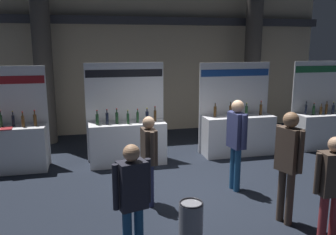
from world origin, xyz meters
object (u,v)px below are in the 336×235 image
exhibitor_booth_1 (127,139)px  trash_bin (191,223)px  visitor_1 (132,195)px  visitor_2 (149,153)px  visitor_4 (332,182)px  visitor_3 (236,137)px  exhibitor_booth_0 (9,145)px  visitor_5 (288,158)px  exhibitor_booth_3 (326,126)px  exhibitor_booth_2 (237,131)px

exhibitor_booth_1 → trash_bin: exhibitor_booth_1 is taller
visitor_1 → visitor_2: visitor_1 is taller
visitor_4 → visitor_2: bearing=-36.4°
exhibitor_booth_1 → visitor_3: exhibitor_booth_1 is taller
exhibitor_booth_0 → visitor_2: exhibitor_booth_0 is taller
visitor_3 → visitor_5: (0.25, -1.41, 0.01)m
exhibitor_booth_3 → exhibitor_booth_1: bearing=-178.7°
exhibitor_booth_3 → visitor_2: (-5.50, -2.47, 0.37)m
trash_bin → visitor_3: 2.30m
exhibitor_booth_3 → trash_bin: exhibitor_booth_3 is taller
visitor_4 → visitor_5: visitor_5 is taller
visitor_3 → visitor_5: visitor_5 is taller
visitor_1 → visitor_2: size_ratio=1.01×
visitor_2 → visitor_4: (2.28, -1.88, 0.00)m
exhibitor_booth_1 → visitor_3: 2.86m
exhibitor_booth_1 → visitor_5: size_ratio=1.32×
exhibitor_booth_2 → trash_bin: size_ratio=3.70×
trash_bin → visitor_1: bearing=-162.0°
trash_bin → visitor_1: size_ratio=0.39×
exhibitor_booth_2 → visitor_5: (-0.77, -3.60, 0.49)m
exhibitor_booth_1 → exhibitor_booth_2: 2.91m
visitor_1 → visitor_5: 2.60m
exhibitor_booth_0 → visitor_3: exhibitor_booth_0 is taller
exhibitor_booth_1 → exhibitor_booth_3: exhibitor_booth_1 is taller
visitor_1 → visitor_3: bearing=-155.6°
exhibitor_booth_2 → visitor_4: 4.37m
visitor_1 → visitor_5: visitor_5 is taller
trash_bin → visitor_4: 2.08m
visitor_5 → visitor_4: bearing=-178.6°
exhibitor_booth_3 → visitor_5: size_ratio=1.30×
visitor_1 → visitor_2: bearing=-122.9°
exhibitor_booth_0 → visitor_5: (4.82, -3.59, 0.49)m
visitor_4 → visitor_5: (-0.25, 0.72, 0.13)m
trash_bin → visitor_2: 1.58m
exhibitor_booth_1 → trash_bin: (0.48, -3.74, -0.29)m
exhibitor_booth_0 → trash_bin: size_ratio=3.68×
visitor_1 → visitor_5: (2.54, 0.52, 0.13)m
exhibitor_booth_3 → visitor_1: size_ratio=1.46×
exhibitor_booth_0 → visitor_3: size_ratio=1.31×
exhibitor_booth_0 → visitor_4: (5.07, -4.32, 0.35)m
visitor_1 → exhibitor_booth_1: bearing=-111.5°
exhibitor_booth_3 → visitor_1: exhibitor_booth_3 is taller
visitor_1 → visitor_4: size_ratio=1.01×
visitor_5 → trash_bin: bearing=80.3°
trash_bin → visitor_3: size_ratio=0.35×
visitor_1 → exhibitor_booth_3: bearing=-161.2°
visitor_2 → visitor_4: visitor_2 is taller
exhibitor_booth_2 → visitor_1: exhibitor_booth_2 is taller
trash_bin → exhibitor_booth_1: bearing=97.3°
exhibitor_booth_3 → visitor_4: 5.43m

